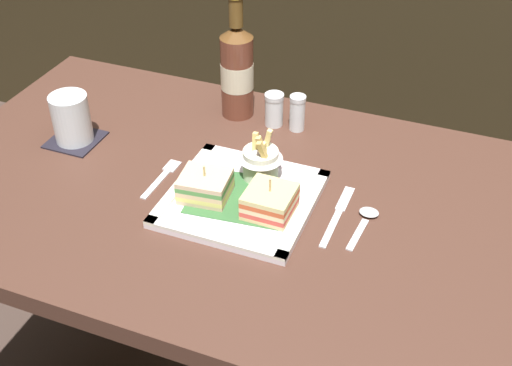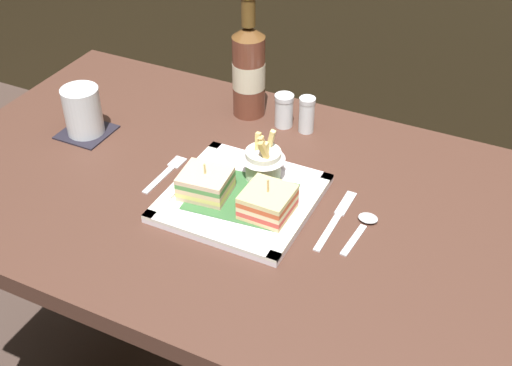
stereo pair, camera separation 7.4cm
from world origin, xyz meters
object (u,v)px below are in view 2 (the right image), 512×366
at_px(sandwich_half_left, 206,184).
at_px(sandwich_half_right, 268,202).
at_px(beer_bottle, 249,69).
at_px(fries_cup, 263,159).
at_px(knife, 337,217).
at_px(spoon, 365,223).
at_px(square_plate, 241,198).
at_px(fork, 167,172).
at_px(pepper_shaker, 307,117).
at_px(dining_table, 270,250).
at_px(salt_shaker, 284,112).
at_px(water_glass, 83,113).

distance_m(sandwich_half_left, sandwich_half_right, 0.12).
height_order(sandwich_half_left, beer_bottle, beer_bottle).
height_order(fries_cup, knife, fries_cup).
distance_m(sandwich_half_left, spoon, 0.29).
distance_m(square_plate, sandwich_half_right, 0.07).
relative_size(square_plate, fork, 2.01).
distance_m(sandwich_half_right, fries_cup, 0.11).
bearing_deg(pepper_shaker, fork, -125.65).
distance_m(fries_cup, spoon, 0.22).
height_order(sandwich_half_right, knife, sandwich_half_right).
relative_size(dining_table, knife, 7.70).
distance_m(dining_table, fries_cup, 0.18).
bearing_deg(salt_shaker, beer_bottle, 171.53).
bearing_deg(dining_table, fork, -177.07).
bearing_deg(square_plate, dining_table, 29.38).
height_order(dining_table, water_glass, water_glass).
bearing_deg(pepper_shaker, fries_cup, -91.38).
relative_size(sandwich_half_right, salt_shaker, 1.17).
height_order(fries_cup, salt_shaker, fries_cup).
relative_size(knife, spoon, 1.49).
xyz_separation_m(dining_table, beer_bottle, (-0.17, 0.26, 0.23)).
height_order(sandwich_half_right, beer_bottle, beer_bottle).
distance_m(sandwich_half_left, fries_cup, 0.12).
bearing_deg(fries_cup, fork, -162.61).
relative_size(square_plate, sandwich_half_right, 3.06).
bearing_deg(beer_bottle, fries_cup, -57.51).
height_order(fries_cup, fork, fries_cup).
relative_size(dining_table, beer_bottle, 4.99).
distance_m(beer_bottle, water_glass, 0.35).
bearing_deg(dining_table, fries_cup, 129.27).
height_order(square_plate, beer_bottle, beer_bottle).
height_order(water_glass, spoon, water_glass).
bearing_deg(spoon, dining_table, -177.62).
bearing_deg(fork, sandwich_half_left, -18.11).
distance_m(fork, spoon, 0.39).
relative_size(sandwich_half_right, pepper_shaker, 1.08).
distance_m(fries_cup, knife, 0.18).
bearing_deg(salt_shaker, sandwich_half_left, -94.93).
distance_m(sandwich_half_left, beer_bottle, 0.32).
relative_size(dining_table, sandwich_half_right, 15.99).
height_order(dining_table, spoon, spoon).
height_order(salt_shaker, pepper_shaker, pepper_shaker).
relative_size(dining_table, fork, 10.51).
bearing_deg(dining_table, sandwich_half_right, -71.53).
bearing_deg(water_glass, salt_shaker, 30.26).
bearing_deg(fork, square_plate, -5.14).
xyz_separation_m(sandwich_half_right, water_glass, (-0.46, 0.08, 0.01)).
xyz_separation_m(sandwich_half_left, spoon, (0.28, 0.05, -0.03)).
xyz_separation_m(dining_table, knife, (0.13, 0.01, 0.13)).
relative_size(sandwich_half_left, sandwich_half_right, 1.12).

